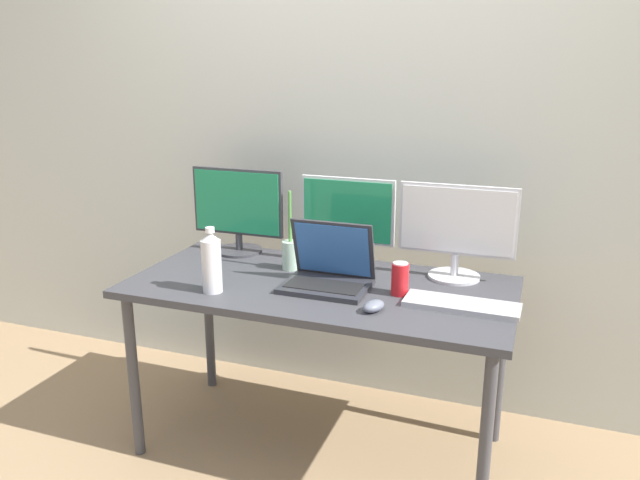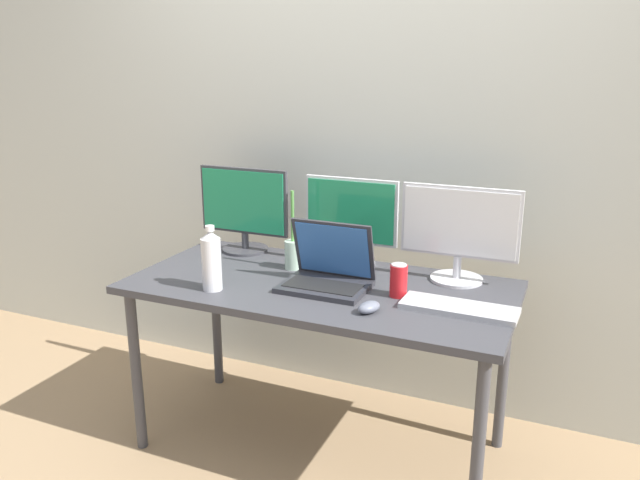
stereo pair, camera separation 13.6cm
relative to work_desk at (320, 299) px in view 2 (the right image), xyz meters
The scene contains 12 objects.
ground_plane 0.67m from the work_desk, ahead, with size 16.00×16.00×0.00m, color #9E7F5B.
wall_back 0.86m from the work_desk, 90.00° to the left, with size 7.00×0.08×2.60m, color silver.
work_desk is the anchor object (origin of this frame).
monitor_left 0.63m from the work_desk, 151.30° to the left, with size 0.44×0.21×0.39m.
monitor_center 0.38m from the work_desk, 84.66° to the left, with size 0.41×0.21×0.38m.
monitor_right 0.61m from the work_desk, 27.19° to the left, with size 0.47×0.21×0.38m.
laptop_silver 0.13m from the work_desk, 23.06° to the right, with size 0.33×0.25×0.26m.
keyboard_main 0.57m from the work_desk, ahead, with size 0.41×0.14×0.02m, color #B2B2B7.
mouse_by_keyboard 0.35m from the work_desk, 36.46° to the right, with size 0.06×0.10×0.04m, color slate.
water_bottle 0.46m from the work_desk, 147.65° to the right, with size 0.08×0.08×0.26m.
soda_can_near_keyboard 0.35m from the work_desk, ahead, with size 0.07×0.07×0.13m.
bamboo_vase 0.26m from the work_desk, 145.03° to the left, with size 0.07×0.07×0.34m.
Camera 2 is at (0.92, -2.14, 1.59)m, focal length 35.00 mm.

